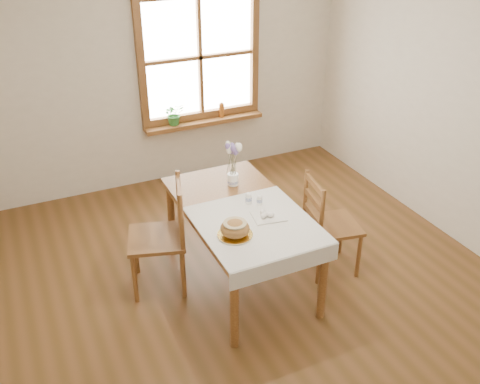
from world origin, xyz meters
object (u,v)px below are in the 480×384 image
at_px(dining_table, 240,216).
at_px(bread_plate, 235,235).
at_px(chair_right, 333,224).
at_px(chair_left, 156,237).
at_px(flower_vase, 233,180).

distance_m(dining_table, bread_plate, 0.46).
bearing_deg(bread_plate, chair_right, 9.88).
bearing_deg(bread_plate, chair_left, 127.49).
distance_m(dining_table, chair_left, 0.74).
bearing_deg(flower_vase, bread_plate, -113.15).
xyz_separation_m(chair_right, flower_vase, (-0.72, 0.59, 0.32)).
relative_size(dining_table, flower_vase, 14.64).
bearing_deg(dining_table, bread_plate, -119.88).
xyz_separation_m(chair_left, chair_right, (1.51, -0.42, -0.03)).
relative_size(bread_plate, flower_vase, 2.45).
relative_size(dining_table, bread_plate, 5.98).
relative_size(chair_left, chair_right, 1.07).
height_order(dining_table, chair_right, chair_right).
relative_size(chair_right, bread_plate, 3.58).
distance_m(dining_table, flower_vase, 0.42).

